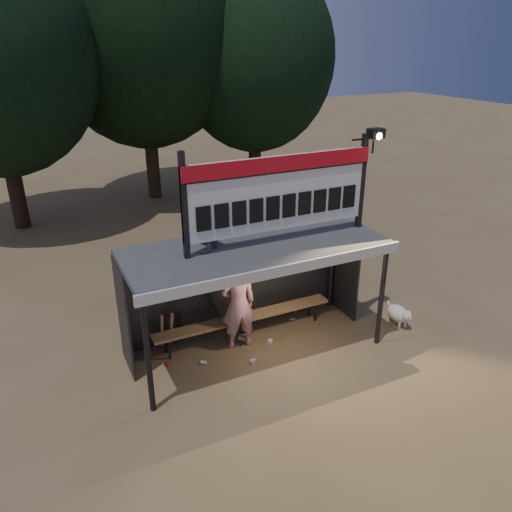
% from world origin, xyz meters
% --- Properties ---
extents(ground, '(80.00, 80.00, 0.00)m').
position_xyz_m(ground, '(0.00, 0.00, 0.00)').
color(ground, brown).
rests_on(ground, ground).
extents(player, '(0.76, 0.53, 1.98)m').
position_xyz_m(player, '(-0.27, 0.25, 0.99)').
color(player, silver).
rests_on(player, ground).
extents(child_a, '(0.70, 0.68, 1.13)m').
position_xyz_m(child_a, '(-0.95, 0.15, 2.89)').
color(child_a, slate).
rests_on(child_a, dugout_shelter).
extents(child_b, '(0.47, 0.31, 0.96)m').
position_xyz_m(child_b, '(-0.75, 0.54, 2.80)').
color(child_b, red).
rests_on(child_b, dugout_shelter).
extents(dugout_shelter, '(5.10, 2.08, 2.32)m').
position_xyz_m(dugout_shelter, '(0.00, 0.24, 1.85)').
color(dugout_shelter, '#39393C').
rests_on(dugout_shelter, ground).
extents(scoreboard_assembly, '(4.10, 0.27, 1.99)m').
position_xyz_m(scoreboard_assembly, '(0.56, -0.01, 3.32)').
color(scoreboard_assembly, black).
rests_on(scoreboard_assembly, dugout_shelter).
extents(bench, '(4.00, 0.35, 0.48)m').
position_xyz_m(bench, '(0.00, 0.55, 0.43)').
color(bench, olive).
rests_on(bench, ground).
extents(tree_mid, '(7.22, 7.22, 10.36)m').
position_xyz_m(tree_mid, '(1.00, 11.50, 6.17)').
color(tree_mid, '#302215').
rests_on(tree_mid, ground).
extents(tree_right, '(6.08, 6.08, 8.72)m').
position_xyz_m(tree_right, '(5.00, 10.50, 5.19)').
color(tree_right, black).
rests_on(tree_right, ground).
extents(dog, '(0.36, 0.81, 0.49)m').
position_xyz_m(dog, '(3.28, -0.53, 0.28)').
color(dog, beige).
rests_on(dog, ground).
extents(bats, '(0.47, 0.33, 0.84)m').
position_xyz_m(bats, '(-1.53, 0.82, 0.43)').
color(bats, '#997047').
rests_on(bats, ground).
extents(litter, '(3.34, 1.41, 0.08)m').
position_xyz_m(litter, '(-0.02, 0.22, 0.04)').
color(litter, '#A51C1F').
rests_on(litter, ground).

